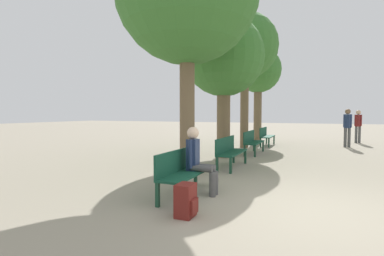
{
  "coord_description": "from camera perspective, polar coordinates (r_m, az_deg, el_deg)",
  "views": [
    {
      "loc": [
        0.11,
        -4.86,
        1.52
      ],
      "look_at": [
        -4.21,
        5.22,
        0.95
      ],
      "focal_mm": 28.0,
      "sensor_mm": 36.0,
      "label": 1
    }
  ],
  "objects": [
    {
      "name": "ground_plane",
      "position": [
        5.09,
        21.54,
        -14.62
      ],
      "size": [
        80.0,
        80.0,
        0.0
      ],
      "primitive_type": "plane",
      "color": "gray"
    },
    {
      "name": "bench_row_0",
      "position": [
        5.54,
        -1.63,
        -7.73
      ],
      "size": [
        0.45,
        1.69,
        0.84
      ],
      "color": "#144733",
      "rests_on": "ground_plane"
    },
    {
      "name": "bench_row_1",
      "position": [
        8.35,
        7.12,
        -4.14
      ],
      "size": [
        0.45,
        1.69,
        0.84
      ],
      "color": "#144733",
      "rests_on": "ground_plane"
    },
    {
      "name": "bench_row_2",
      "position": [
        11.26,
        11.38,
        -2.34
      ],
      "size": [
        0.45,
        1.69,
        0.84
      ],
      "color": "#144733",
      "rests_on": "ground_plane"
    },
    {
      "name": "bench_row_3",
      "position": [
        14.22,
        13.87,
        -1.28
      ],
      "size": [
        0.45,
        1.69,
        0.84
      ],
      "color": "#144733",
      "rests_on": "ground_plane"
    },
    {
      "name": "tree_row_1",
      "position": [
        10.38,
        6.08,
        13.18
      ],
      "size": [
        2.71,
        2.71,
        4.78
      ],
      "color": "brown",
      "rests_on": "ground_plane"
    },
    {
      "name": "tree_row_2",
      "position": [
        13.44,
        10.05,
        14.96
      ],
      "size": [
        2.83,
        2.83,
        5.79
      ],
      "color": "brown",
      "rests_on": "ground_plane"
    },
    {
      "name": "tree_row_3",
      "position": [
        16.22,
        12.48,
        10.5
      ],
      "size": [
        2.38,
        2.38,
        4.94
      ],
      "color": "brown",
      "rests_on": "ground_plane"
    },
    {
      "name": "person_seated",
      "position": [
        5.59,
        1.25,
        -5.83
      ],
      "size": [
        0.59,
        0.33,
        1.25
      ],
      "color": "#4C4C4C",
      "rests_on": "ground_plane"
    },
    {
      "name": "backpack",
      "position": [
        4.48,
        -1.17,
        -13.66
      ],
      "size": [
        0.28,
        0.31,
        0.49
      ],
      "color": "maroon",
      "rests_on": "ground_plane"
    },
    {
      "name": "pedestrian_near",
      "position": [
        14.72,
        27.5,
        0.45
      ],
      "size": [
        0.34,
        0.29,
        1.68
      ],
      "color": "#4C4C4C",
      "rests_on": "ground_plane"
    },
    {
      "name": "pedestrian_mid",
      "position": [
        17.01,
        29.07,
        0.64
      ],
      "size": [
        0.33,
        0.29,
        1.65
      ],
      "color": "#4C4C4C",
      "rests_on": "ground_plane"
    }
  ]
}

